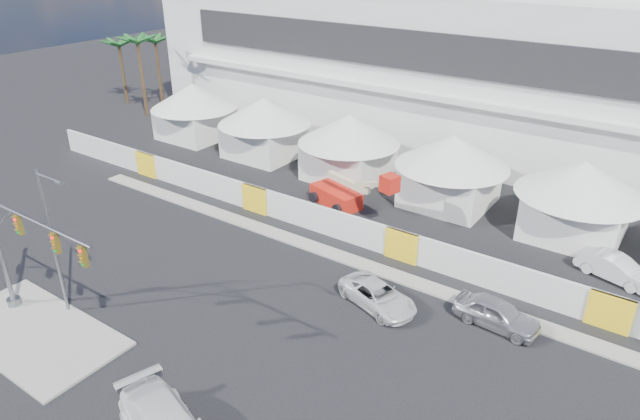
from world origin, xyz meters
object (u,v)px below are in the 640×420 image
Objects in this scene: sedan_silver at (497,313)px; traffic_mast at (16,250)px; pickup_curb at (378,296)px; boom_lift at (345,193)px; lot_car_a at (616,268)px; streetlight_median at (53,234)px.

sedan_silver is 0.49× the size of traffic_mast.
pickup_curb is 12.69m from boom_lift.
lot_car_a is (4.24, 8.39, -0.02)m from sedan_silver.
streetlight_median is (-13.30, -10.10, 4.17)m from pickup_curb.
pickup_curb is 17.22m from streetlight_median.
pickup_curb is 0.58× the size of streetlight_median.
traffic_mast is 1.93m from streetlight_median.
sedan_silver is 0.94× the size of pickup_curb.
streetlight_median reaches higher than traffic_mast.
boom_lift reaches higher than lot_car_a.
sedan_silver is at bearing -11.58° from boom_lift.
sedan_silver is 0.55× the size of streetlight_median.
sedan_silver is 23.11m from streetlight_median.
lot_car_a is at bearing 41.13° from streetlight_median.
traffic_mast is at bearing 127.66° from sedan_silver.
traffic_mast is 1.09× the size of boom_lift.
sedan_silver is 0.53× the size of boom_lift.
streetlight_median is (-23.49, -20.52, 4.10)m from lot_car_a.
traffic_mast reaches higher than boom_lift.
lot_car_a is at bearing -26.24° from pickup_curb.
traffic_mast reaches higher than pickup_curb.
lot_car_a is at bearing 41.72° from traffic_mast.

